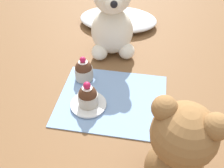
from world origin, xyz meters
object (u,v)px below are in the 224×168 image
Objects in this scene: saucer_plate at (89,104)px; cupcake_near_tan_bear at (88,96)px; teddy_bear_cream at (112,19)px; cupcake_near_cream_bear at (84,70)px; teddy_bear_tan at (179,151)px.

saucer_plate is 0.03m from cupcake_near_tan_bear.
cupcake_near_cream_bear is (-0.05, -0.14, -0.08)m from teddy_bear_cream.
cupcake_near_cream_bear is at bearing 109.91° from cupcake_near_tan_bear.
teddy_bear_tan is at bearing -80.23° from teddy_bear_cream.
saucer_plate is at bearing -108.17° from teddy_bear_cream.
teddy_bear_cream is 2.78× the size of saucer_plate.
teddy_bear_cream reaches higher than teddy_bear_tan.
cupcake_near_cream_bear reaches higher than saucer_plate.
teddy_bear_cream is 0.45m from teddy_bear_tan.
cupcake_near_tan_bear reaches higher than saucer_plate.
teddy_bear_cream reaches higher than cupcake_near_tan_bear.
teddy_bear_cream is at bearing 69.76° from cupcake_near_cream_bear.
teddy_bear_tan is 0.37m from cupcake_near_cream_bear.
cupcake_near_cream_bear is 1.02× the size of cupcake_near_tan_bear.
saucer_plate is (-0.20, 0.17, -0.10)m from teddy_bear_tan.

